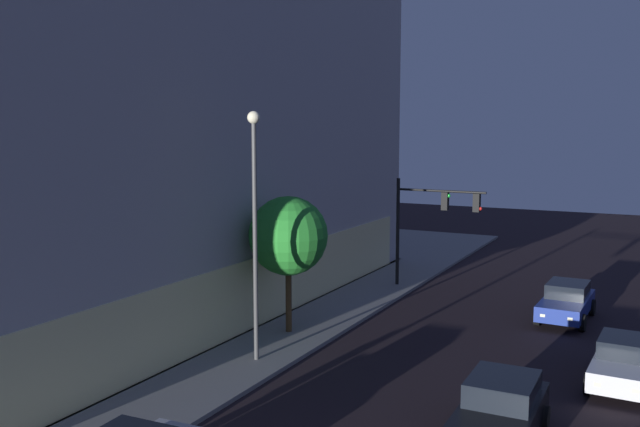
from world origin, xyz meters
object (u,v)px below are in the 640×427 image
car_black (500,410)px  car_blue (566,301)px  street_lamp_sidewalk (255,208)px  car_white (624,362)px  traffic_light_far_corner (431,213)px  modern_building (27,86)px  sidewalk_tree (288,236)px

car_black → car_blue: car_black is taller
street_lamp_sidewalk → car_white: size_ratio=2.07×
traffic_light_far_corner → car_black: traffic_light_far_corner is taller
car_white → car_blue: 7.75m
traffic_light_far_corner → car_blue: bearing=-109.2°
modern_building → traffic_light_far_corner: size_ratio=5.96×
modern_building → traffic_light_far_corner: modern_building is taller
car_white → car_blue: bearing=20.7°
traffic_light_far_corner → street_lamp_sidewalk: (-13.33, 2.03, 1.52)m
car_black → traffic_light_far_corner: bearing=24.3°
sidewalk_tree → car_blue: size_ratio=1.20×
modern_building → sidewalk_tree: 15.90m
street_lamp_sidewalk → sidewalk_tree: 3.83m
car_black → street_lamp_sidewalk: bearing=76.4°
car_black → car_blue: (13.08, 0.06, -0.03)m
street_lamp_sidewalk → car_black: street_lamp_sidewalk is taller
sidewalk_tree → modern_building: bearing=89.5°
car_white → car_black: bearing=155.4°
traffic_light_far_corner → car_blue: traffic_light_far_corner is taller
car_white → modern_building: bearing=90.2°
traffic_light_far_corner → car_white: (-9.68, -9.69, -3.26)m
street_lamp_sidewalk → car_black: 10.43m
street_lamp_sidewalk → traffic_light_far_corner: bearing=-8.7°
traffic_light_far_corner → car_blue: 8.04m
traffic_light_far_corner → car_black: size_ratio=1.24×
traffic_light_far_corner → car_blue: (-2.43, -6.96, -3.21)m
modern_building → car_blue: modern_building is taller
car_white → car_blue: car_blue is taller
street_lamp_sidewalk → car_black: size_ratio=1.93×
traffic_light_far_corner → car_black: bearing=-155.7°
street_lamp_sidewalk → sidewalk_tree: bearing=10.8°
street_lamp_sidewalk → car_black: (-2.18, -9.05, -4.71)m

